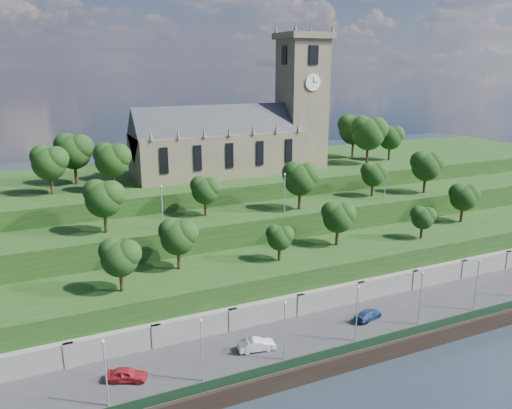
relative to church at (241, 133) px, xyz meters
name	(u,v)px	position (x,y,z in m)	size (l,w,h in m)	color
ground	(379,361)	(-0.79, -45.98, -22.52)	(320.00, 320.00, 0.00)	black
promenade	(352,331)	(-0.79, -39.98, -21.52)	(160.00, 12.00, 2.00)	#2D2D30
quay_wall	(380,354)	(-0.79, -46.03, -21.42)	(160.00, 0.50, 2.20)	black
fence	(378,340)	(-0.79, -45.38, -19.92)	(160.00, 0.10, 1.20)	black
retaining_wall	(328,302)	(-0.79, -34.01, -20.02)	(160.00, 2.10, 5.00)	slate
embankment_lower	(308,277)	(-0.79, -27.98, -18.52)	(160.00, 12.00, 8.00)	#193712
embankment_upper	(276,242)	(-0.79, -16.98, -16.52)	(160.00, 10.00, 12.00)	#193712
hilltop	(231,203)	(-0.79, 4.02, -15.02)	(160.00, 32.00, 15.00)	#193712
church	(241,133)	(0.00, 0.00, 0.00)	(38.60, 12.35, 27.60)	brown
trees_lower	(305,223)	(-1.20, -27.61, -9.95)	(65.79, 8.71, 7.15)	black
trees_upper	(293,179)	(1.78, -18.10, -5.42)	(63.62, 7.84, 8.03)	black
trees_hilltop	(261,140)	(3.70, -1.24, -1.39)	(74.97, 15.95, 10.05)	black
lamp_posts_promenade	(357,309)	(-2.79, -43.48, -16.16)	(60.36, 0.36, 7.52)	#B2B2B7
lamp_posts_upper	(285,190)	(-0.79, -19.98, -6.61)	(40.36, 0.36, 6.65)	#B2B2B7
car_left	(127,375)	(-30.32, -40.07, -19.77)	(1.78, 4.43, 1.51)	maroon
car_middle	(257,345)	(-14.92, -40.36, -19.77)	(1.59, 4.55, 1.50)	silver
car_right	(368,315)	(2.03, -39.57, -19.86)	(1.84, 4.53, 1.32)	navy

